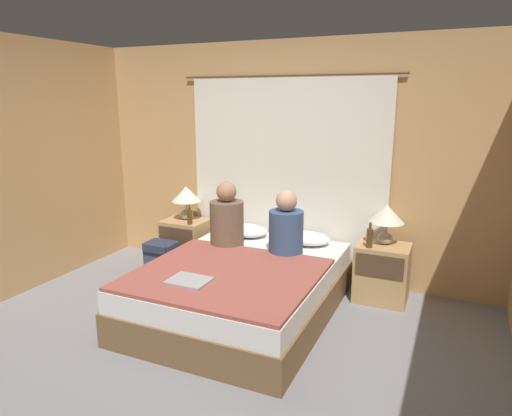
{
  "coord_description": "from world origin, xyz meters",
  "views": [
    {
      "loc": [
        1.69,
        -2.67,
        1.92
      ],
      "look_at": [
        0.0,
        1.09,
        0.92
      ],
      "focal_mm": 32.0,
      "sensor_mm": 36.0,
      "label": 1
    }
  ],
  "objects_px": {
    "person_left_in_bed": "(227,219)",
    "person_right_in_bed": "(286,228)",
    "bed": "(242,289)",
    "laptop_on_bed": "(189,281)",
    "nightstand_right": "(382,273)",
    "beer_bottle_on_right_stand": "(370,238)",
    "beer_bottle_on_left_stand": "(190,217)",
    "backpack_on_floor": "(162,258)",
    "pillow_right": "(306,238)",
    "lamp_right": "(387,217)",
    "nightstand_left": "(186,243)",
    "pillow_left": "(246,230)",
    "lamp_left": "(186,196)"
  },
  "relations": [
    {
      "from": "lamp_left",
      "to": "lamp_right",
      "type": "xyz_separation_m",
      "value": [
        2.22,
        0.0,
        0.0
      ]
    },
    {
      "from": "lamp_left",
      "to": "person_left_in_bed",
      "type": "bearing_deg",
      "value": -29.56
    },
    {
      "from": "beer_bottle_on_right_stand",
      "to": "bed",
      "type": "bearing_deg",
      "value": -145.9
    },
    {
      "from": "bed",
      "to": "laptop_on_bed",
      "type": "relative_size",
      "value": 6.28
    },
    {
      "from": "beer_bottle_on_left_stand",
      "to": "backpack_on_floor",
      "type": "bearing_deg",
      "value": -120.83
    },
    {
      "from": "nightstand_right",
      "to": "beer_bottle_on_right_stand",
      "type": "relative_size",
      "value": 2.34
    },
    {
      "from": "beer_bottle_on_left_stand",
      "to": "person_right_in_bed",
      "type": "bearing_deg",
      "value": -11.71
    },
    {
      "from": "backpack_on_floor",
      "to": "laptop_on_bed",
      "type": "bearing_deg",
      "value": -44.88
    },
    {
      "from": "pillow_left",
      "to": "lamp_left",
      "type": "bearing_deg",
      "value": 176.81
    },
    {
      "from": "nightstand_left",
      "to": "lamp_right",
      "type": "relative_size",
      "value": 1.46
    },
    {
      "from": "nightstand_left",
      "to": "bed",
      "type": "bearing_deg",
      "value": -35.53
    },
    {
      "from": "beer_bottle_on_right_stand",
      "to": "pillow_right",
      "type": "bearing_deg",
      "value": 169.33
    },
    {
      "from": "nightstand_left",
      "to": "nightstand_right",
      "type": "distance_m",
      "value": 2.22
    },
    {
      "from": "bed",
      "to": "beer_bottle_on_left_stand",
      "type": "relative_size",
      "value": 9.22
    },
    {
      "from": "pillow_right",
      "to": "beer_bottle_on_left_stand",
      "type": "height_order",
      "value": "beer_bottle_on_left_stand"
    },
    {
      "from": "beer_bottle_on_left_stand",
      "to": "backpack_on_floor",
      "type": "relative_size",
      "value": 0.53
    },
    {
      "from": "lamp_right",
      "to": "beer_bottle_on_left_stand",
      "type": "relative_size",
      "value": 1.75
    },
    {
      "from": "lamp_left",
      "to": "backpack_on_floor",
      "type": "bearing_deg",
      "value": -94.56
    },
    {
      "from": "person_right_in_bed",
      "to": "laptop_on_bed",
      "type": "bearing_deg",
      "value": -113.32
    },
    {
      "from": "person_right_in_bed",
      "to": "beer_bottle_on_right_stand",
      "type": "relative_size",
      "value": 2.59
    },
    {
      "from": "pillow_right",
      "to": "lamp_right",
      "type": "bearing_deg",
      "value": 3.19
    },
    {
      "from": "person_right_in_bed",
      "to": "beer_bottle_on_right_stand",
      "type": "distance_m",
      "value": 0.78
    },
    {
      "from": "lamp_left",
      "to": "beer_bottle_on_right_stand",
      "type": "distance_m",
      "value": 2.11
    },
    {
      "from": "nightstand_left",
      "to": "person_left_in_bed",
      "type": "height_order",
      "value": "person_left_in_bed"
    },
    {
      "from": "pillow_left",
      "to": "backpack_on_floor",
      "type": "distance_m",
      "value": 0.96
    },
    {
      "from": "pillow_right",
      "to": "person_left_in_bed",
      "type": "height_order",
      "value": "person_left_in_bed"
    },
    {
      "from": "bed",
      "to": "beer_bottle_on_right_stand",
      "type": "xyz_separation_m",
      "value": [
        0.99,
        0.67,
        0.42
      ]
    },
    {
      "from": "person_right_in_bed",
      "to": "laptop_on_bed",
      "type": "xyz_separation_m",
      "value": [
        -0.44,
        -1.01,
        -0.22
      ]
    },
    {
      "from": "person_left_in_bed",
      "to": "person_right_in_bed",
      "type": "distance_m",
      "value": 0.63
    },
    {
      "from": "backpack_on_floor",
      "to": "nightstand_left",
      "type": "bearing_deg",
      "value": 84.95
    },
    {
      "from": "nightstand_right",
      "to": "lamp_right",
      "type": "height_order",
      "value": "lamp_right"
    },
    {
      "from": "lamp_right",
      "to": "backpack_on_floor",
      "type": "xyz_separation_m",
      "value": [
        -2.26,
        -0.47,
        -0.6
      ]
    },
    {
      "from": "lamp_right",
      "to": "laptop_on_bed",
      "type": "relative_size",
      "value": 1.19
    },
    {
      "from": "bed",
      "to": "lamp_left",
      "type": "distance_m",
      "value": 1.51
    },
    {
      "from": "pillow_right",
      "to": "lamp_left",
      "type": "bearing_deg",
      "value": 178.31
    },
    {
      "from": "beer_bottle_on_left_stand",
      "to": "beer_bottle_on_right_stand",
      "type": "relative_size",
      "value": 0.92
    },
    {
      "from": "nightstand_right",
      "to": "pillow_right",
      "type": "bearing_deg",
      "value": 179.78
    },
    {
      "from": "beer_bottle_on_right_stand",
      "to": "laptop_on_bed",
      "type": "relative_size",
      "value": 0.74
    },
    {
      "from": "beer_bottle_on_left_stand",
      "to": "backpack_on_floor",
      "type": "distance_m",
      "value": 0.54
    },
    {
      "from": "person_left_in_bed",
      "to": "laptop_on_bed",
      "type": "xyz_separation_m",
      "value": [
        0.19,
        -1.01,
        -0.23
      ]
    },
    {
      "from": "pillow_right",
      "to": "backpack_on_floor",
      "type": "distance_m",
      "value": 1.57
    },
    {
      "from": "nightstand_right",
      "to": "backpack_on_floor",
      "type": "distance_m",
      "value": 2.29
    },
    {
      "from": "person_left_in_bed",
      "to": "beer_bottle_on_left_stand",
      "type": "height_order",
      "value": "person_left_in_bed"
    },
    {
      "from": "nightstand_right",
      "to": "person_left_in_bed",
      "type": "distance_m",
      "value": 1.59
    },
    {
      "from": "pillow_right",
      "to": "backpack_on_floor",
      "type": "xyz_separation_m",
      "value": [
        -1.49,
        -0.43,
        -0.3
      ]
    },
    {
      "from": "pillow_left",
      "to": "beer_bottle_on_right_stand",
      "type": "xyz_separation_m",
      "value": [
        1.33,
        -0.12,
        0.12
      ]
    },
    {
      "from": "person_right_in_bed",
      "to": "beer_bottle_on_right_stand",
      "type": "height_order",
      "value": "person_right_in_bed"
    },
    {
      "from": "nightstand_right",
      "to": "pillow_right",
      "type": "relative_size",
      "value": 1.15
    },
    {
      "from": "lamp_left",
      "to": "backpack_on_floor",
      "type": "relative_size",
      "value": 0.93
    },
    {
      "from": "lamp_right",
      "to": "backpack_on_floor",
      "type": "distance_m",
      "value": 2.38
    }
  ]
}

